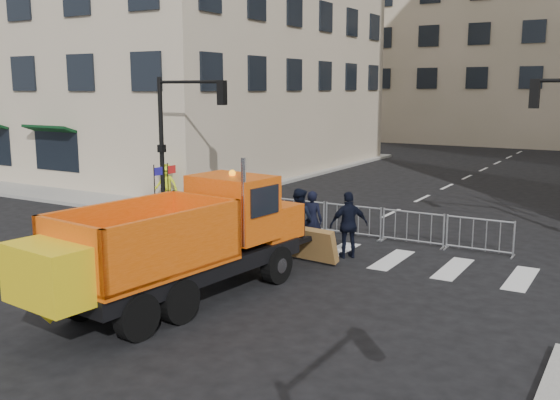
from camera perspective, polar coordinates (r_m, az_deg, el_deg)
The scene contains 10 objects.
ground at distance 15.18m, azimuth -6.37°, elevation -8.99°, with size 120.00×120.00×0.00m, color black.
sidewalk_back at distance 22.27m, azimuth 6.90°, elevation -2.58°, with size 64.00×5.00×0.15m, color gray.
building_far at distance 64.38m, azimuth 23.65°, elevation 15.66°, with size 30.00×18.00×24.00m, color tan.
traffic_light_left at distance 25.33m, azimuth -10.78°, elevation 4.88°, with size 0.18×0.18×5.40m, color black.
crowd_barriers at distance 21.68m, azimuth 4.15°, elevation -1.59°, with size 12.60×0.60×1.10m, color #9EA0A5, non-canonical shape.
plow_truck at distance 14.66m, azimuth -9.18°, elevation -3.65°, with size 3.35×8.89×3.37m.
cop_a at distance 19.48m, azimuth 2.95°, elevation -1.81°, with size 0.67×0.44×1.85m, color black.
cop_b at distance 19.13m, azimuth 1.75°, elevation -1.84°, with size 0.96×0.75×1.97m, color black.
cop_c at distance 18.53m, azimuth 6.31°, elevation -2.27°, with size 1.16×0.48×1.98m, color black.
worker at distance 26.71m, azimuth -10.37°, elevation 1.46°, with size 1.08×0.62×1.68m, color #D2E31A.
Camera 1 is at (8.70, -11.41, 4.98)m, focal length 40.00 mm.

